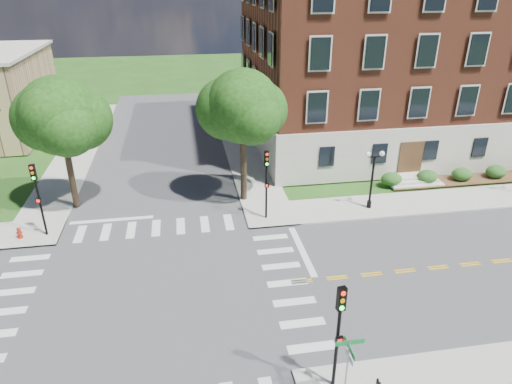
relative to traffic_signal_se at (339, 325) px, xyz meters
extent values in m
plane|color=#204814|center=(-7.47, 7.00, -3.19)|extent=(160.00, 160.00, 0.00)
cube|color=#3D3D3F|center=(-7.47, 7.00, -3.18)|extent=(90.00, 12.00, 0.01)
cube|color=#3D3D3F|center=(-7.47, 7.00, -3.18)|extent=(12.00, 90.00, 0.01)
cube|color=#9E9B93|center=(15.53, 14.75, -3.13)|extent=(34.00, 3.50, 0.12)
cube|color=#9E9B93|center=(0.28, 30.00, -3.13)|extent=(3.50, 34.00, 0.12)
cube|color=#9E9B93|center=(-15.22, 30.00, -3.13)|extent=(3.50, 34.00, 0.12)
cube|color=silver|center=(1.33, 10.00, -3.19)|extent=(0.40, 5.50, 0.00)
cube|color=#B4AC9F|center=(16.53, 29.00, -0.97)|extent=(30.00, 20.00, 4.20)
cube|color=brown|center=(16.53, 29.00, 7.03)|extent=(29.55, 19.70, 11.80)
cube|color=#472D19|center=(12.53, 18.96, -1.37)|extent=(2.00, 0.10, 2.80)
cylinder|color=black|center=(-13.17, 18.24, -1.08)|extent=(0.44, 0.44, 3.97)
sphere|color=#15350E|center=(-13.17, 18.24, 3.54)|extent=(5.26, 5.26, 5.26)
cylinder|color=black|center=(-1.18, 17.39, -0.86)|extent=(0.44, 0.44, 4.41)
sphere|color=#15350E|center=(-1.18, 17.39, 3.88)|extent=(5.07, 5.07, 5.07)
cylinder|color=black|center=(0.00, 0.02, -1.17)|extent=(0.14, 0.14, 3.80)
cube|color=black|center=(0.00, 0.02, 1.23)|extent=(0.35, 0.26, 1.00)
cylinder|color=red|center=(0.00, -0.11, 1.56)|extent=(0.19, 0.08, 0.18)
cylinder|color=orange|center=(0.00, -0.11, 1.23)|extent=(0.19, 0.08, 0.18)
cylinder|color=#19E533|center=(0.00, -0.11, 0.90)|extent=(0.19, 0.08, 0.18)
cube|color=black|center=(0.00, -0.16, -0.57)|extent=(0.31, 0.16, 0.30)
cylinder|color=black|center=(-0.10, 14.26, -1.17)|extent=(0.14, 0.14, 3.80)
cube|color=black|center=(-0.10, 14.26, 1.23)|extent=(0.38, 0.32, 1.00)
cylinder|color=red|center=(-0.10, 14.13, 1.56)|extent=(0.19, 0.11, 0.18)
cylinder|color=orange|center=(-0.10, 14.13, 1.23)|extent=(0.19, 0.11, 0.18)
cylinder|color=#19E533|center=(-0.10, 14.13, 0.90)|extent=(0.19, 0.11, 0.18)
cube|color=black|center=(-0.10, 14.08, -0.57)|extent=(0.32, 0.21, 0.30)
cylinder|color=black|center=(-14.30, 14.33, -1.17)|extent=(0.14, 0.14, 3.80)
cube|color=black|center=(-14.30, 14.33, 1.23)|extent=(0.32, 0.22, 1.00)
cylinder|color=red|center=(-14.30, 14.20, 1.56)|extent=(0.18, 0.05, 0.18)
cylinder|color=orange|center=(-14.30, 14.20, 1.23)|extent=(0.18, 0.05, 0.18)
cylinder|color=#19E533|center=(-14.30, 14.20, 0.90)|extent=(0.18, 0.05, 0.18)
cube|color=black|center=(-14.30, 14.15, -0.57)|extent=(0.30, 0.12, 0.30)
cylinder|color=black|center=(7.39, 14.53, -2.82)|extent=(0.32, 0.32, 0.50)
cylinder|color=black|center=(7.39, 14.53, -1.17)|extent=(0.16, 0.16, 3.80)
cube|color=black|center=(7.39, 14.53, 0.78)|extent=(1.00, 0.06, 0.06)
sphere|color=white|center=(6.89, 14.53, 0.98)|extent=(0.36, 0.36, 0.36)
sphere|color=white|center=(7.89, 14.53, 0.98)|extent=(0.36, 0.36, 0.36)
cylinder|color=gray|center=(0.13, -0.85, -1.52)|extent=(0.07, 0.07, 3.10)
cube|color=#0D6F2E|center=(0.13, -0.85, -0.07)|extent=(1.10, 0.03, 0.20)
cube|color=#0D6F2E|center=(0.13, -0.85, -0.32)|extent=(0.03, 1.10, 0.20)
cube|color=silver|center=(0.18, -0.85, -0.77)|extent=(0.03, 0.75, 0.25)
cylinder|color=#991B0B|center=(-15.83, 14.15, -3.02)|extent=(0.32, 0.32, 0.10)
cylinder|color=#991B0B|center=(-15.83, 14.15, -2.77)|extent=(0.22, 0.22, 0.60)
sphere|color=#991B0B|center=(-15.83, 14.15, -2.44)|extent=(0.24, 0.24, 0.24)
cylinder|color=#991B0B|center=(-15.83, 14.15, -2.69)|extent=(0.35, 0.12, 0.12)
cylinder|color=#991B0B|center=(-15.83, 14.15, -2.69)|extent=(0.12, 0.35, 0.12)
camera|label=1|loc=(-5.25, -12.59, 11.87)|focal=32.00mm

